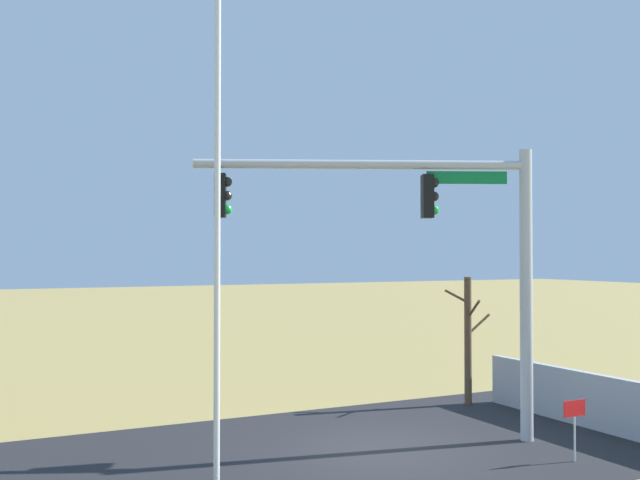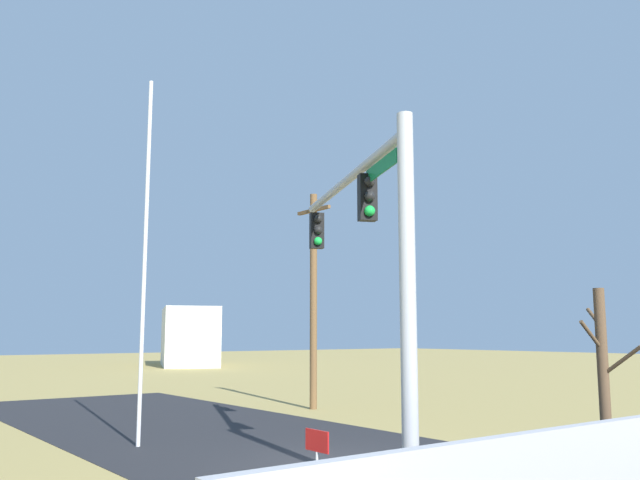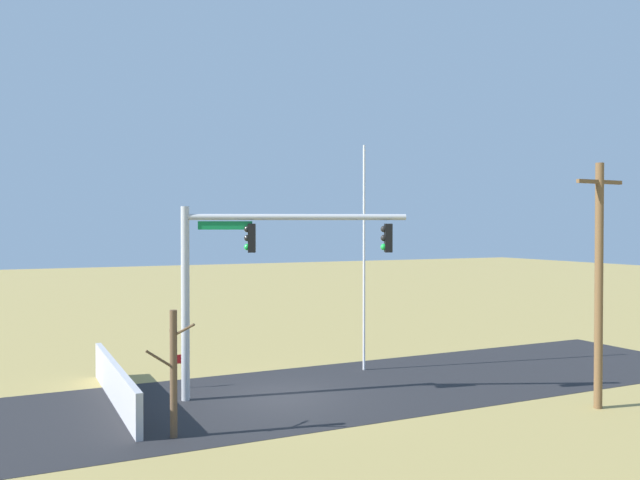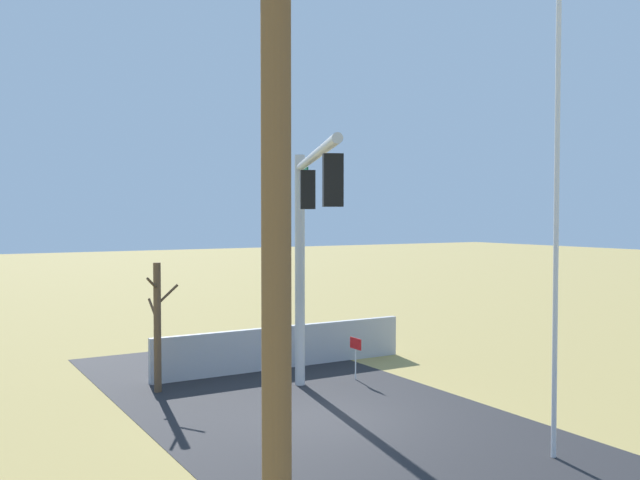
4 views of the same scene
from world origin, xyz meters
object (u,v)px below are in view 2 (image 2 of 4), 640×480
Objects in this scene: flagpole at (145,257)px; open_sign at (317,451)px; signal_mast at (370,238)px; distant_building at (189,337)px; utility_pole at (313,295)px; bare_tree at (604,381)px.

open_sign is at bearing -1.58° from flagpole.
signal_mast is at bearing 21.62° from flagpole.
signal_mast is 0.76× the size of flagpole.
open_sign is 48.01m from distant_building.
utility_pole is 34.46m from distant_building.
signal_mast is 0.89× the size of utility_pole.
flagpole is at bearing -149.92° from bare_tree.
signal_mast is 45.62m from distant_building.
utility_pole reaches higher than bare_tree.
bare_tree is at bearing 30.08° from flagpole.
utility_pole reaches higher than distant_building.
bare_tree reaches higher than open_sign.
bare_tree is (3.12, 2.86, -2.74)m from signal_mast.
bare_tree is 47.56m from distant_building.
utility_pole is 6.39× the size of open_sign.
signal_mast reaches higher than bare_tree.
flagpole is 1.16× the size of utility_pole.
utility_pole is 2.23× the size of bare_tree.
flagpole reaches higher than bare_tree.
utility_pole is (-3.94, 8.10, -0.47)m from flagpole.
signal_mast is 5.04m from bare_tree.
signal_mast is 1.97× the size of bare_tree.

